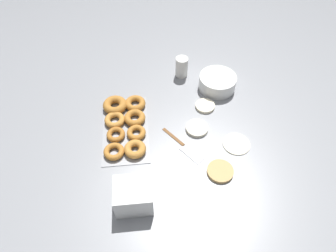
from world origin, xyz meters
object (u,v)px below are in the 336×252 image
pancake_2 (197,128)px  batter_bowl (217,82)px  pancake_1 (236,144)px  pancake_0 (205,106)px  paper_cup (182,67)px  pancake_3 (220,171)px  container_stack (134,196)px  donut_tray (125,123)px  spatula (189,149)px

pancake_2 → batter_bowl: (-0.26, 0.14, 0.03)m
pancake_1 → batter_bowl: (-0.36, -0.01, 0.03)m
pancake_0 → paper_cup: 0.26m
pancake_3 → container_stack: bearing=-74.2°
pancake_1 → batter_bowl: size_ratio=0.64×
donut_tray → container_stack: (0.38, 0.03, 0.04)m
spatula → pancake_2: bearing=115.2°
pancake_1 → container_stack: 0.51m
pancake_0 → batter_bowl: batter_bowl is taller
spatula → donut_tray: bearing=-158.5°
container_stack → spatula: (-0.22, 0.24, -0.05)m
pancake_1 → spatula: 0.21m
pancake_1 → batter_bowl: batter_bowl is taller
pancake_2 → donut_tray: (-0.05, -0.32, 0.01)m
pancake_0 → paper_cup: paper_cup is taller
paper_cup → container_stack: bearing=-20.7°
pancake_0 → pancake_2: (0.13, -0.06, 0.00)m
container_stack → pancake_2: bearing=138.6°
pancake_1 → batter_bowl: bearing=-177.7°
donut_tray → container_stack: size_ratio=2.82×
pancake_0 → container_stack: 0.58m
pancake_1 → donut_tray: 0.51m
pancake_3 → container_stack: 0.37m
pancake_0 → container_stack: size_ratio=0.68×
pancake_2 → spatula: (0.11, -0.05, -0.01)m
pancake_2 → batter_bowl: bearing=151.3°
paper_cup → pancake_0: bearing=19.2°
pancake_3 → paper_cup: bearing=-172.4°
pancake_2 → batter_bowl: size_ratio=0.55×
pancake_3 → paper_cup: 0.62m
pancake_3 → pancake_1: bearing=142.6°
pancake_0 → spatula: size_ratio=0.44×
pancake_2 → pancake_3: (0.23, 0.06, -0.00)m
batter_bowl → pancake_2: bearing=-28.7°
pancake_0 → container_stack: container_stack is taller
container_stack → pancake_3: bearing=105.8°
pancake_0 → container_stack: bearing=-37.2°
donut_tray → batter_bowl: bearing=114.1°
pancake_0 → pancake_3: size_ratio=0.87×
container_stack → pancake_1: bearing=117.1°
donut_tray → spatula: 0.31m
pancake_1 → pancake_3: (0.13, -0.10, 0.00)m
donut_tray → pancake_0: bearing=101.8°
paper_cup → pancake_1: bearing=20.8°
pancake_1 → spatula: size_ratio=0.56×
pancake_0 → pancake_2: size_ratio=0.92×
donut_tray → container_stack: container_stack is taller
spatula → paper_cup: bearing=138.4°
pancake_3 → spatula: size_ratio=0.51×
pancake_2 → pancake_3: size_ratio=0.94×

